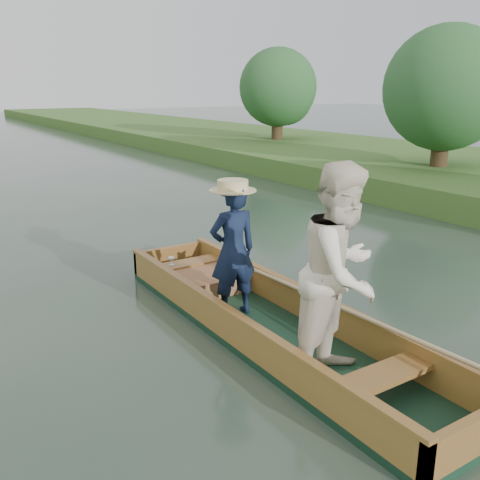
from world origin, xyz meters
TOP-DOWN VIEW (x-y plane):
  - ground at (0.00, 0.00)m, footprint 120.00×120.00m
  - trees_far at (9.48, 8.74)m, footprint 4.18×11.42m
  - punt at (-0.02, -0.37)m, footprint 1.16×5.19m

SIDE VIEW (x-z plane):
  - ground at x=0.00m, z-range 0.00..0.00m
  - punt at x=-0.02m, z-range -0.31..1.73m
  - trees_far at x=9.48m, z-range 0.39..4.55m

